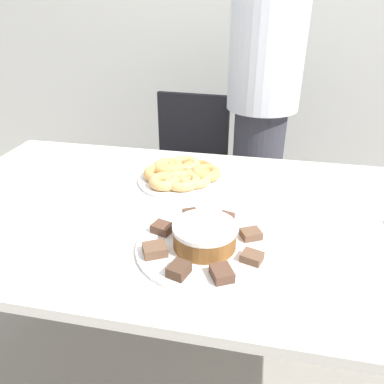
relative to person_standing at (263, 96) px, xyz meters
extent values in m
plane|color=gray|center=(-0.17, -0.87, -0.92)|extent=(12.00, 12.00, 0.00)
cube|color=beige|center=(-0.17, 0.70, 0.38)|extent=(8.00, 0.05, 2.60)
cube|color=silver|center=(-0.17, -0.87, -0.17)|extent=(1.72, 0.94, 0.03)
cylinder|color=silver|center=(-0.97, -0.46, -0.55)|extent=(0.06, 0.06, 0.73)
cylinder|color=#383842|center=(0.00, 0.00, -0.49)|extent=(0.26, 0.26, 0.86)
cylinder|color=silver|center=(0.00, 0.00, 0.28)|extent=(0.35, 0.35, 0.68)
cylinder|color=black|center=(-0.38, -0.10, -0.91)|extent=(0.44, 0.44, 0.01)
cylinder|color=#262626|center=(-0.38, -0.10, -0.70)|extent=(0.06, 0.06, 0.42)
cube|color=black|center=(-0.38, -0.10, -0.47)|extent=(0.47, 0.47, 0.04)
cube|color=black|center=(-0.36, 0.10, -0.24)|extent=(0.40, 0.05, 0.42)
cylinder|color=white|center=(-0.10, -1.06, -0.15)|extent=(0.36, 0.36, 0.01)
cylinder|color=white|center=(-0.25, -0.67, -0.15)|extent=(0.32, 0.32, 0.01)
cylinder|color=brown|center=(-0.10, -1.06, -0.12)|extent=(0.16, 0.16, 0.05)
cylinder|color=white|center=(-0.10, -1.06, -0.09)|extent=(0.17, 0.17, 0.01)
cube|color=brown|center=(0.02, -1.00, -0.13)|extent=(0.07, 0.06, 0.02)
cube|color=brown|center=(-0.06, -0.93, -0.13)|extent=(0.05, 0.06, 0.02)
cube|color=#513828|center=(-0.16, -0.94, -0.13)|extent=(0.06, 0.06, 0.03)
cube|color=brown|center=(-0.23, -1.02, -0.13)|extent=(0.06, 0.06, 0.02)
cube|color=brown|center=(-0.22, -1.12, -0.13)|extent=(0.08, 0.07, 0.03)
cube|color=#513828|center=(-0.14, -1.18, -0.13)|extent=(0.06, 0.06, 0.03)
cube|color=brown|center=(-0.04, -1.17, -0.13)|extent=(0.07, 0.07, 0.02)
cube|color=brown|center=(0.02, -1.10, -0.13)|extent=(0.06, 0.06, 0.02)
torus|color=#C68447|center=(-0.25, -0.67, -0.13)|extent=(0.12, 0.12, 0.03)
torus|color=tan|center=(-0.31, -0.63, -0.13)|extent=(0.12, 0.12, 0.04)
torus|color=tan|center=(-0.32, -0.69, -0.13)|extent=(0.13, 0.13, 0.04)
torus|color=#E5AD66|center=(-0.29, -0.75, -0.13)|extent=(0.11, 0.11, 0.04)
torus|color=#E5AD66|center=(-0.24, -0.73, -0.13)|extent=(0.13, 0.13, 0.03)
torus|color=#E5AD66|center=(-0.20, -0.71, -0.13)|extent=(0.12, 0.12, 0.03)
torus|color=tan|center=(-0.17, -0.66, -0.13)|extent=(0.11, 0.11, 0.04)
torus|color=#C68447|center=(-0.21, -0.62, -0.13)|extent=(0.13, 0.13, 0.03)
torus|color=#E5AD66|center=(-0.26, -0.59, -0.13)|extent=(0.12, 0.12, 0.03)
camera|label=1|loc=(0.03, -1.85, 0.44)|focal=35.00mm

